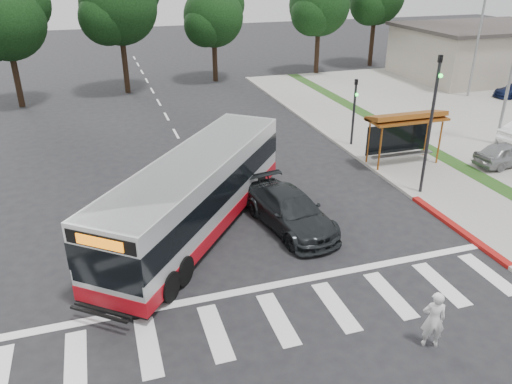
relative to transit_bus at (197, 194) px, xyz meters
name	(u,v)px	position (x,y,z in m)	size (l,w,h in m)	color
ground	(235,241)	(1.16, -1.40, -1.57)	(140.00, 140.00, 0.00)	black
sidewalk_east	(376,145)	(12.16, 6.60, -1.51)	(4.00, 40.00, 0.12)	gray
curb_east	(346,149)	(10.16, 6.60, -1.50)	(0.30, 40.00, 0.15)	#9E9991
curb_east_red	(457,228)	(10.16, -3.40, -1.49)	(0.32, 6.00, 0.15)	maroon
commercial_building	(482,53)	(31.16, 20.60, 0.63)	(14.00, 10.00, 4.40)	#A69C8B
building_roof_cap	(487,27)	(31.16, 20.60, 2.98)	(14.60, 10.60, 0.30)	#383330
crosswalk_ladder	(278,319)	(1.16, -6.40, -1.56)	(18.00, 2.60, 0.01)	silver
bus_shelter	(405,122)	(11.96, 3.71, 0.78)	(4.20, 1.60, 2.86)	#924E18
traffic_signal_ne_tall	(432,115)	(10.76, 0.10, 2.31)	(0.18, 0.37, 6.50)	black
traffic_signal_ne_short	(354,106)	(10.76, 7.09, 0.91)	(0.18, 0.37, 4.00)	black
lot_light_mid	(481,20)	(25.16, 14.60, 4.34)	(1.90, 0.35, 9.01)	gray
tree_ne_a	(320,4)	(17.24, 26.67, 4.82)	(6.16, 5.74, 9.30)	black
tree_north_a	(119,4)	(-0.75, 24.67, 5.35)	(6.60, 6.15, 10.17)	black
tree_north_b	(214,15)	(7.24, 26.66, 4.09)	(5.72, 5.33, 8.43)	black
tree_north_c	(6,19)	(-8.76, 22.67, 4.72)	(6.16, 5.74, 9.30)	black
transit_bus	(197,194)	(0.00, 0.00, 0.00)	(2.64, 12.16, 3.14)	silver
pedestrian	(434,319)	(4.97, -8.81, -0.65)	(0.67, 0.44, 1.84)	silver
dark_sedan	(290,211)	(3.66, -1.03, -0.80)	(2.15, 5.29, 1.54)	#212527
parked_car_0	(506,154)	(17.07, 1.67, -0.84)	(1.50, 3.73, 1.27)	#979A9B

